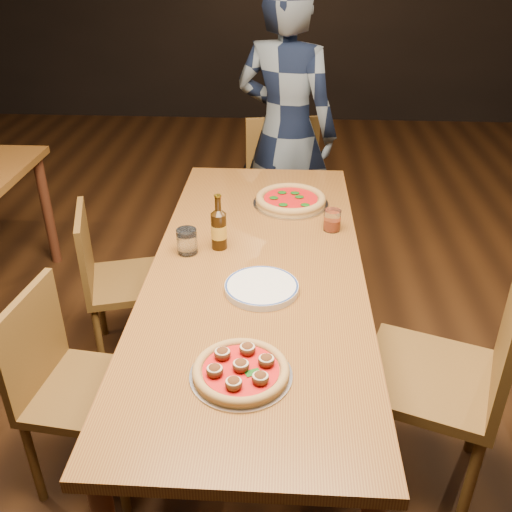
# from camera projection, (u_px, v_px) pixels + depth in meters

# --- Properties ---
(ground) EXTENTS (9.00, 9.00, 0.00)m
(ground) POSITION_uv_depth(u_px,v_px,m) (257.00, 410.00, 2.53)
(ground) COLOR black
(table_main) EXTENTS (0.80, 2.00, 0.75)m
(table_main) POSITION_uv_depth(u_px,v_px,m) (257.00, 281.00, 2.20)
(table_main) COLOR brown
(table_main) RESTS_ON ground
(chair_main_nw) EXTENTS (0.43, 0.43, 0.83)m
(chair_main_nw) POSITION_uv_depth(u_px,v_px,m) (88.00, 390.00, 2.05)
(chair_main_nw) COLOR brown
(chair_main_nw) RESTS_ON ground
(chair_main_sw) EXTENTS (0.47, 0.47, 0.81)m
(chair_main_sw) POSITION_uv_depth(u_px,v_px,m) (129.00, 281.00, 2.71)
(chair_main_sw) COLOR brown
(chair_main_sw) RESTS_ON ground
(chair_main_e) EXTENTS (0.58, 0.58, 0.97)m
(chair_main_e) POSITION_uv_depth(u_px,v_px,m) (431.00, 376.00, 2.01)
(chair_main_e) COLOR brown
(chair_main_e) RESTS_ON ground
(chair_end) EXTENTS (0.51, 0.51, 0.94)m
(chair_end) POSITION_uv_depth(u_px,v_px,m) (287.00, 199.00, 3.37)
(chair_end) COLOR brown
(chair_end) RESTS_ON ground
(pizza_meatball) EXTENTS (0.30, 0.30, 0.05)m
(pizza_meatball) POSITION_uv_depth(u_px,v_px,m) (241.00, 370.00, 1.62)
(pizza_meatball) COLOR #B7B7BF
(pizza_meatball) RESTS_ON table_main
(pizza_margherita) EXTENTS (0.35, 0.35, 0.05)m
(pizza_margherita) POSITION_uv_depth(u_px,v_px,m) (291.00, 200.00, 2.63)
(pizza_margherita) COLOR #B7B7BF
(pizza_margherita) RESTS_ON table_main
(plate_stack) EXTENTS (0.26, 0.26, 0.02)m
(plate_stack) POSITION_uv_depth(u_px,v_px,m) (262.00, 288.00, 2.00)
(plate_stack) COLOR white
(plate_stack) RESTS_ON table_main
(beer_bottle) EXTENTS (0.06, 0.06, 0.22)m
(beer_bottle) POSITION_uv_depth(u_px,v_px,m) (219.00, 230.00, 2.24)
(beer_bottle) COLOR black
(beer_bottle) RESTS_ON table_main
(water_glass) EXTENTS (0.08, 0.08, 0.10)m
(water_glass) POSITION_uv_depth(u_px,v_px,m) (187.00, 241.00, 2.22)
(water_glass) COLOR white
(water_glass) RESTS_ON table_main
(amber_glass) EXTENTS (0.07, 0.07, 0.09)m
(amber_glass) POSITION_uv_depth(u_px,v_px,m) (332.00, 220.00, 2.39)
(amber_glass) COLOR #A73712
(amber_glass) RESTS_ON table_main
(diner) EXTENTS (0.72, 0.61, 1.68)m
(diner) POSITION_uv_depth(u_px,v_px,m) (286.00, 132.00, 3.29)
(diner) COLOR black
(diner) RESTS_ON ground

